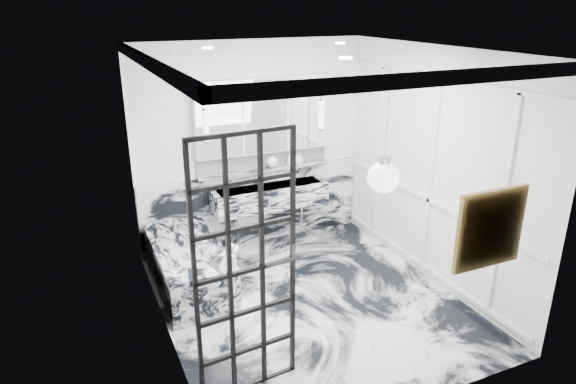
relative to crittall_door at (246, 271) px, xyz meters
name	(u,v)px	position (x,y,z in m)	size (l,w,h in m)	color
floor	(310,301)	(1.10, 1.01, -1.16)	(3.60, 3.60, 0.00)	silver
ceiling	(314,50)	(1.10, 1.01, 1.64)	(3.60, 3.60, 0.00)	white
wall_back	(252,146)	(1.10, 2.81, 0.24)	(3.60, 3.60, 0.00)	white
wall_front	(419,261)	(1.10, -0.79, 0.24)	(3.60, 3.60, 0.00)	white
wall_left	(159,211)	(-0.50, 1.01, 0.24)	(3.60, 3.60, 0.00)	white
wall_right	(433,168)	(2.70, 1.01, 0.24)	(3.60, 3.60, 0.00)	white
marble_clad_back	(254,206)	(1.10, 2.78, -0.64)	(3.18, 0.05, 1.05)	silver
marble_clad_left	(161,216)	(-0.48, 1.01, 0.18)	(0.02, 3.56, 2.68)	silver
panel_molding	(431,176)	(2.68, 1.01, 0.14)	(0.03, 3.40, 2.30)	white
soap_bottle_a	(289,159)	(1.62, 2.72, 0.02)	(0.07, 0.07, 0.19)	#8C5919
soap_bottle_b	(299,158)	(1.77, 2.72, 0.01)	(0.07, 0.07, 0.16)	#4C4C51
soap_bottle_c	(297,159)	(1.73, 2.72, 0.01)	(0.12, 0.12, 0.16)	silver
face_pot	(272,162)	(1.36, 2.72, 0.00)	(0.16, 0.16, 0.16)	white
amber_bottle	(292,161)	(1.66, 2.72, -0.02)	(0.04, 0.04, 0.10)	#8C5919
flower_vase	(232,260)	(0.26, 1.22, -0.55)	(0.08, 0.08, 0.12)	silver
crittall_door	(246,271)	(0.00, 0.00, 0.00)	(0.88, 0.04, 2.32)	black
artwork	(490,229)	(1.83, -0.75, 0.35)	(0.58, 0.06, 0.58)	#BB7F13
pendant_light	(383,177)	(1.16, -0.18, 0.71)	(0.27, 0.27, 0.27)	white
trough_sink	(270,196)	(1.25, 2.56, -0.43)	(1.60, 0.45, 0.30)	silver
ledge	(265,169)	(1.25, 2.73, -0.09)	(1.90, 0.14, 0.04)	silver
subway_tile	(263,159)	(1.25, 2.79, 0.04)	(1.90, 0.03, 0.23)	white
mirror_cabinet	(264,115)	(1.25, 2.73, 0.66)	(1.90, 0.16, 1.00)	white
sconce_left	(206,126)	(0.43, 2.64, 0.62)	(0.07, 0.07, 0.40)	white
sconce_right	(322,115)	(2.07, 2.64, 0.62)	(0.07, 0.07, 0.40)	white
bathtub	(188,266)	(-0.07, 1.90, -0.89)	(0.75, 1.65, 0.55)	silver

